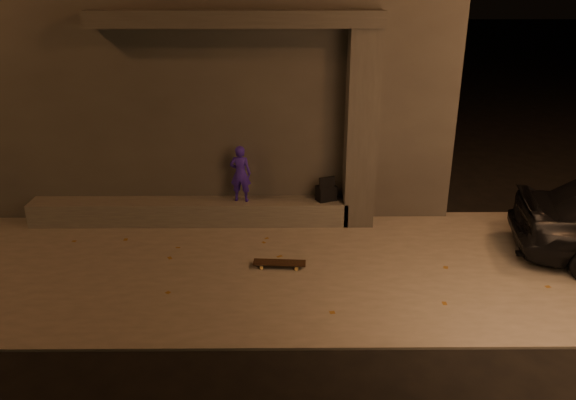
{
  "coord_description": "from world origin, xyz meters",
  "views": [
    {
      "loc": [
        0.3,
        -6.13,
        4.43
      ],
      "look_at": [
        0.36,
        2.0,
        1.19
      ],
      "focal_mm": 35.0,
      "sensor_mm": 36.0,
      "label": 1
    }
  ],
  "objects_px": {
    "skateboard": "(279,263)",
    "backpack": "(326,192)",
    "skateboarder": "(240,174)",
    "column": "(361,131)"
  },
  "relations": [
    {
      "from": "skateboarder",
      "to": "skateboard",
      "type": "relative_size",
      "value": 1.25
    },
    {
      "from": "skateboarder",
      "to": "backpack",
      "type": "relative_size",
      "value": 2.16
    },
    {
      "from": "skateboard",
      "to": "column",
      "type": "bearing_deg",
      "value": 55.13
    },
    {
      "from": "column",
      "to": "skateboard",
      "type": "xyz_separation_m",
      "value": [
        -1.48,
        -1.81,
        -1.72
      ]
    },
    {
      "from": "column",
      "to": "backpack",
      "type": "relative_size",
      "value": 7.23
    },
    {
      "from": "backpack",
      "to": "skateboard",
      "type": "distance_m",
      "value": 2.09
    },
    {
      "from": "column",
      "to": "backpack",
      "type": "xyz_separation_m",
      "value": [
        -0.6,
        -0.0,
        -1.18
      ]
    },
    {
      "from": "backpack",
      "to": "skateboard",
      "type": "height_order",
      "value": "backpack"
    },
    {
      "from": "skateboard",
      "to": "backpack",
      "type": "bearing_deg",
      "value": 68.48
    },
    {
      "from": "column",
      "to": "backpack",
      "type": "distance_m",
      "value": 1.32
    }
  ]
}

